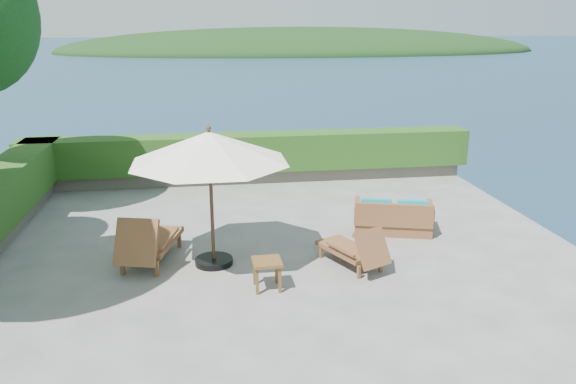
{
  "coord_description": "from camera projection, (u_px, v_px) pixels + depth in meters",
  "views": [
    {
      "loc": [
        -1.28,
        -9.68,
        4.31
      ],
      "look_at": [
        0.3,
        0.8,
        1.1
      ],
      "focal_mm": 35.0,
      "sensor_mm": 36.0,
      "label": 1
    }
  ],
  "objects": [
    {
      "name": "ground",
      "position": [
        279.0,
        260.0,
        10.59
      ],
      "size": [
        12.0,
        12.0,
        0.0
      ],
      "primitive_type": "plane",
      "color": "gray",
      "rests_on": "ground"
    },
    {
      "name": "wicker_loveseat",
      "position": [
        393.0,
        218.0,
        11.94
      ],
      "size": [
        1.8,
        1.26,
        0.8
      ],
      "rotation": [
        0.0,
        0.0,
        -0.28
      ],
      "color": "brown",
      "rests_on": "ground"
    },
    {
      "name": "hedge_far",
      "position": [
        252.0,
        152.0,
        15.65
      ],
      "size": [
        12.4,
        0.9,
        1.0
      ],
      "primitive_type": "cube",
      "color": "#204513",
      "rests_on": "planter_wall_far"
    },
    {
      "name": "patio_umbrella",
      "position": [
        209.0,
        149.0,
        9.81
      ],
      "size": [
        3.79,
        3.79,
        2.6
      ],
      "rotation": [
        0.0,
        0.0,
        -0.39
      ],
      "color": "black",
      "rests_on": "ground"
    },
    {
      "name": "foundation",
      "position": [
        279.0,
        333.0,
        11.04
      ],
      "size": [
        12.0,
        12.0,
        3.0
      ],
      "primitive_type": "cube",
      "color": "#514A40",
      "rests_on": "ocean"
    },
    {
      "name": "lounge_left",
      "position": [
        148.0,
        242.0,
        10.32
      ],
      "size": [
        1.18,
        1.94,
        1.05
      ],
      "rotation": [
        0.0,
        0.0,
        -0.26
      ],
      "color": "brown",
      "rests_on": "ground"
    },
    {
      "name": "lounge_right",
      "position": [
        355.0,
        249.0,
        10.21
      ],
      "size": [
        1.18,
        1.59,
        0.85
      ],
      "rotation": [
        0.0,
        0.0,
        0.44
      ],
      "color": "brown",
      "rests_on": "ground"
    },
    {
      "name": "offshore_island",
      "position": [
        302.0,
        51.0,
        147.53
      ],
      "size": [
        126.0,
        57.6,
        12.6
      ],
      "primitive_type": "ellipsoid",
      "color": "black",
      "rests_on": "ocean"
    },
    {
      "name": "side_table",
      "position": [
        267.0,
        265.0,
        9.36
      ],
      "size": [
        0.49,
        0.49,
        0.51
      ],
      "rotation": [
        0.0,
        0.0,
        0.02
      ],
      "color": "brown",
      "rests_on": "ground"
    },
    {
      "name": "planter_wall_far",
      "position": [
        252.0,
        175.0,
        15.84
      ],
      "size": [
        12.0,
        0.6,
        0.36
      ],
      "primitive_type": "cube",
      "color": "#6E6658",
      "rests_on": "ground"
    }
  ]
}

